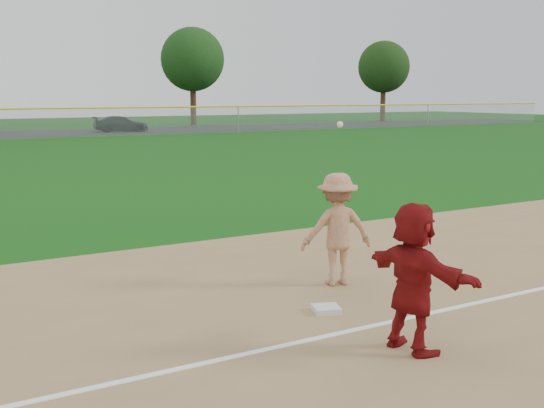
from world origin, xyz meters
TOP-DOWN VIEW (x-y plane):
  - ground at (0.00, 0.00)m, footprint 160.00×160.00m
  - foul_line at (0.00, -0.80)m, footprint 60.00×0.10m
  - first_base at (-0.05, -0.02)m, footprint 0.45×0.45m
  - base_runner at (-0.01, -1.67)m, footprint 0.62×1.65m
  - car_right at (12.27, 45.18)m, footprint 4.46×2.35m
  - first_base_play at (0.90, 1.04)m, footprint 1.27×1.18m
  - tree_3 at (22.00, 52.80)m, footprint 6.00×6.00m
  - tree_4 at (44.00, 51.20)m, footprint 5.60×5.60m

SIDE VIEW (x-z plane):
  - ground at x=0.00m, z-range 0.00..0.00m
  - foul_line at x=0.00m, z-range 0.02..0.03m
  - first_base at x=-0.05m, z-range 0.02..0.10m
  - car_right at x=12.27m, z-range 0.01..1.24m
  - base_runner at x=-0.01m, z-range 0.02..1.77m
  - first_base_play at x=0.90m, z-range -0.39..2.18m
  - tree_4 at x=44.00m, z-range 1.51..10.18m
  - tree_3 at x=22.00m, z-range 1.57..10.76m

